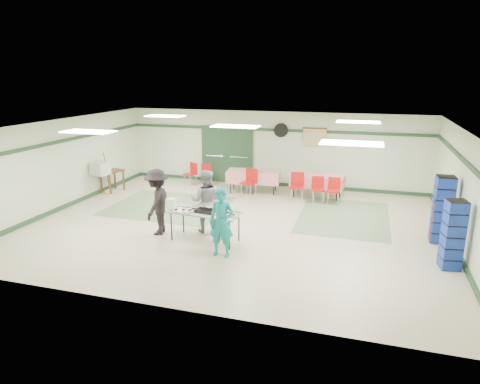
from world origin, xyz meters
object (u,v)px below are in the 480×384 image
(serving_table, at_px, (205,213))
(broom, at_px, (107,172))
(dining_table_a, at_px, (317,181))
(volunteer_teal, at_px, (222,223))
(crate_stack_blue_b, at_px, (453,235))
(crate_stack_red, at_px, (441,221))
(chair_b, at_px, (297,183))
(printer_table, at_px, (112,174))
(dining_table_b, at_px, (253,176))
(office_printer, at_px, (100,169))
(chair_a, at_px, (318,187))
(chair_d, at_px, (250,180))
(crate_stack_blue_a, at_px, (442,210))
(chair_loose_a, at_px, (206,172))
(chair_loose_b, at_px, (192,172))
(volunteer_dark, at_px, (157,202))
(volunteer_grey, at_px, (206,201))
(chair_c, at_px, (334,188))

(serving_table, xyz_separation_m, broom, (-4.86, 3.19, 0.01))
(dining_table_a, bearing_deg, volunteer_teal, -99.22)
(volunteer_teal, distance_m, crate_stack_blue_b, 4.90)
(crate_stack_red, bearing_deg, volunteer_teal, -154.21)
(chair_b, relative_size, crate_stack_red, 0.87)
(printer_table, relative_size, broom, 0.63)
(dining_table_b, distance_m, office_printer, 5.15)
(chair_a, xyz_separation_m, chair_b, (-0.67, 0.01, 0.05))
(chair_a, distance_m, broom, 7.18)
(chair_d, bearing_deg, broom, -152.95)
(dining_table_a, height_order, crate_stack_blue_a, crate_stack_blue_a)
(crate_stack_red, height_order, printer_table, crate_stack_red)
(chair_loose_a, bearing_deg, crate_stack_blue_b, -52.72)
(volunteer_teal, xyz_separation_m, crate_stack_red, (4.83, 2.34, -0.26))
(chair_loose_b, xyz_separation_m, printer_table, (-2.32, -1.61, 0.12))
(serving_table, bearing_deg, chair_d, 95.92)
(serving_table, relative_size, printer_table, 2.11)
(office_printer, bearing_deg, chair_b, 24.12)
(chair_d, height_order, crate_stack_blue_b, crate_stack_blue_b)
(dining_table_a, relative_size, chair_a, 2.14)
(office_printer, xyz_separation_m, broom, (-0.08, 0.48, -0.23))
(volunteer_dark, height_order, chair_b, volunteer_dark)
(dining_table_b, bearing_deg, crate_stack_blue_b, -46.49)
(serving_table, xyz_separation_m, volunteer_grey, (-0.21, 0.63, 0.11))
(dining_table_a, height_order, printer_table, dining_table_a)
(chair_a, xyz_separation_m, chair_loose_a, (-4.23, 1.04, -0.03))
(volunteer_teal, xyz_separation_m, dining_table_a, (1.47, 5.43, -0.22))
(chair_c, relative_size, printer_table, 0.94)
(crate_stack_blue_a, bearing_deg, chair_loose_b, 157.00)
(serving_table, bearing_deg, printer_table, 150.72)
(dining_table_b, bearing_deg, chair_loose_a, 159.69)
(chair_loose_a, bearing_deg, dining_table_b, -32.07)
(chair_c, xyz_separation_m, crate_stack_red, (2.77, -2.53, 0.02))
(crate_stack_blue_b, relative_size, office_printer, 2.82)
(volunteer_grey, xyz_separation_m, chair_a, (2.47, 3.50, -0.31))
(chair_loose_a, xyz_separation_m, crate_stack_blue_a, (7.49, -3.59, 0.35))
(office_printer, bearing_deg, serving_table, -18.13)
(dining_table_a, bearing_deg, chair_d, -159.50)
(chair_loose_a, distance_m, crate_stack_red, 8.30)
(crate_stack_red, xyz_separation_m, printer_table, (-10.30, 1.76, 0.10))
(chair_c, distance_m, printer_table, 7.57)
(chair_loose_b, bearing_deg, chair_c, 18.74)
(crate_stack_blue_b, bearing_deg, dining_table_b, 140.06)
(dining_table_b, distance_m, crate_stack_blue_a, 6.38)
(volunteer_teal, distance_m, chair_loose_a, 6.48)
(volunteer_dark, xyz_separation_m, broom, (-3.53, 3.08, -0.13))
(broom, bearing_deg, crate_stack_red, -21.03)
(volunteer_dark, distance_m, dining_table_b, 4.78)
(chair_d, bearing_deg, chair_c, 15.85)
(volunteer_grey, bearing_deg, chair_b, -127.99)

